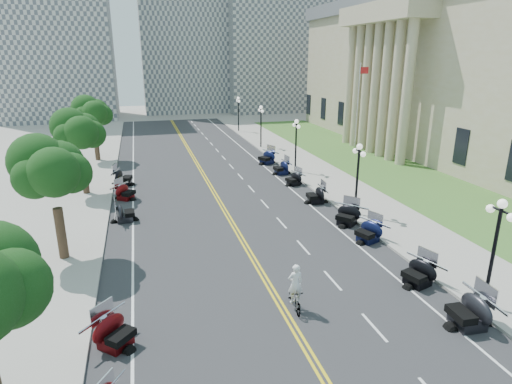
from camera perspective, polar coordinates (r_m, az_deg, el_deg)
ground at (r=24.39m, az=-0.77°, el=-8.25°), size 160.00×160.00×0.00m
road at (r=33.46m, az=-5.08°, el=-0.98°), size 16.00×90.00×0.01m
centerline_yellow_a at (r=33.44m, az=-5.28°, el=-0.98°), size 0.12×90.00×0.00m
centerline_yellow_b at (r=33.48m, az=-4.88°, el=-0.95°), size 0.12×90.00×0.00m
edge_line_north at (r=35.07m, az=5.26°, el=-0.09°), size 0.12×90.00×0.00m
edge_line_south at (r=33.02m, az=-16.07°, el=-1.86°), size 0.12×90.00×0.00m
lane_dash_4 at (r=19.07m, az=15.48°, el=-16.98°), size 0.12×2.00×0.00m
lane_dash_5 at (r=22.04m, az=10.18°, el=-11.52°), size 0.12×2.00×0.00m
lane_dash_6 at (r=25.29m, az=6.32°, el=-7.34°), size 0.12×2.00×0.00m
lane_dash_7 at (r=28.73m, az=3.41°, el=-4.11°), size 0.12×2.00×0.00m
lane_dash_8 at (r=32.30m, az=1.16°, el=-1.58°), size 0.12×2.00×0.00m
lane_dash_9 at (r=35.97m, az=-0.64°, el=0.44°), size 0.12×2.00×0.00m
lane_dash_10 at (r=39.69m, az=-2.10°, el=2.09°), size 0.12×2.00×0.00m
lane_dash_11 at (r=43.47m, az=-3.32°, el=3.45°), size 0.12×2.00×0.00m
lane_dash_12 at (r=47.28m, az=-4.34°, el=4.59°), size 0.12×2.00×0.00m
lane_dash_13 at (r=51.12m, az=-5.21°, el=5.56°), size 0.12×2.00×0.00m
lane_dash_14 at (r=54.99m, az=-5.96°, el=6.39°), size 0.12×2.00×0.00m
lane_dash_15 at (r=58.87m, az=-6.61°, el=7.12°), size 0.12×2.00×0.00m
lane_dash_16 at (r=62.76m, az=-7.19°, el=7.75°), size 0.12×2.00×0.00m
lane_dash_17 at (r=66.67m, az=-7.69°, el=8.31°), size 0.12×2.00×0.00m
lane_dash_18 at (r=70.59m, az=-8.15°, el=8.80°), size 0.12×2.00×0.00m
lane_dash_19 at (r=74.52m, az=-8.55°, el=9.24°), size 0.12×2.00×0.00m
sidewalk_north at (r=36.65m, az=11.28°, el=0.52°), size 5.00×90.00×0.15m
sidewalk_south at (r=33.37m, az=-23.12°, el=-2.30°), size 5.00×90.00×0.15m
lawn at (r=46.69m, az=14.69°, el=3.94°), size 9.00×60.00×0.10m
civic_building at (r=57.24m, az=26.47°, el=14.13°), size 26.00×51.00×17.80m
distant_block_a at (r=84.22m, az=-25.09°, el=17.68°), size 18.00×14.00×26.00m
distant_block_b at (r=89.85m, az=-9.82°, el=20.18°), size 16.00×12.00×30.00m
distant_block_c at (r=90.52m, az=2.51°, el=17.85°), size 20.00×14.00×22.00m
street_lamp_1 at (r=20.93m, az=29.04°, el=-7.34°), size 0.50×1.20×4.90m
street_lamp_2 at (r=30.00m, az=13.33°, el=1.60°), size 0.50×1.20×4.90m
street_lamp_3 at (r=40.62m, az=5.33°, el=6.14°), size 0.50×1.20×4.90m
street_lamp_4 at (r=51.84m, az=0.66°, el=8.71°), size 0.50×1.20×4.90m
street_lamp_5 at (r=63.35m, az=-2.36°, el=10.33°), size 0.50×1.20×4.90m
flagpole at (r=49.53m, az=13.35°, el=10.63°), size 1.10×0.20×10.00m
tree_2 at (r=24.41m, az=-25.49°, el=1.91°), size 4.80×4.80×9.20m
tree_3 at (r=36.02m, az=-22.46°, el=6.89°), size 4.80×4.80×9.20m
tree_4 at (r=47.83m, az=-20.89°, el=9.42°), size 4.80×4.80×9.20m
motorcycle_n_3 at (r=20.06m, az=26.55°, el=-13.88°), size 2.36×2.36×1.56m
motorcycle_n_4 at (r=22.46m, az=20.84°, el=-9.91°), size 2.50×2.50×1.40m
motorcycle_n_5 at (r=26.52m, az=14.75°, el=-5.01°), size 2.58×2.58×1.40m
motorcycle_n_6 at (r=28.78m, az=12.08°, el=-2.93°), size 2.93×2.93×1.46m
motorcycle_n_7 at (r=32.62m, az=8.00°, el=-0.29°), size 2.14×2.14×1.40m
motorcycle_n_8 at (r=36.98m, az=5.05°, el=1.85°), size 2.22×2.22×1.26m
motorcycle_n_9 at (r=40.37m, az=3.40°, el=3.36°), size 2.22×2.22×1.41m
motorcycle_n_10 at (r=44.28m, az=1.43°, el=4.74°), size 2.90×2.90×1.52m
motorcycle_s_4 at (r=17.91m, az=-18.35°, el=-17.15°), size 2.81×2.81×1.39m
motorcycle_s_7 at (r=30.06m, az=-17.12°, el=-2.51°), size 2.11×2.11×1.39m
motorcycle_s_8 at (r=34.62m, az=-17.04°, el=0.10°), size 2.69×2.69×1.35m
motorcycle_s_9 at (r=38.51m, az=-17.34°, el=1.97°), size 2.68×2.68×1.54m
bicycle at (r=19.34m, az=5.19°, el=-13.97°), size 0.67×1.82×1.07m
cyclist_rider at (r=18.62m, az=5.32°, el=-10.15°), size 0.67×0.44×1.84m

